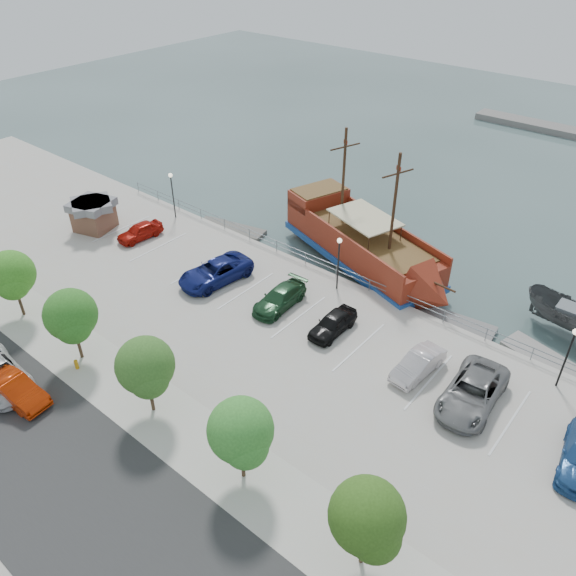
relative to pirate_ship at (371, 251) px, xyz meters
The scene contains 26 objects.
ground 11.60m from the pirate_ship, 88.86° to the right, with size 160.00×160.00×0.00m, color #384C4A.
street 27.46m from the pirate_ship, 89.52° to the right, with size 100.00×8.00×0.04m, color #2F2F2F.
sidewalk 21.47m from the pirate_ship, 89.39° to the right, with size 100.00×4.00×0.05m, color beige.
seawall_railing 3.67m from the pirate_ship, 86.42° to the right, with size 50.00×0.06×1.00m.
pirate_ship is the anchor object (origin of this frame).
patrol_boat 14.90m from the pirate_ship, ahead, with size 2.37×6.31×2.44m, color #48494A.
dock_west 13.74m from the pirate_ship, behind, with size 6.48×1.85×0.37m, color #66645D.
dock_mid 8.44m from the pirate_ship, 15.77° to the right, with size 6.71×1.92×0.38m, color slate.
dock_east 15.81m from the pirate_ship, ahead, with size 7.10×2.03×0.41m, color gray.
shed 24.13m from the pirate_ship, 153.40° to the right, with size 3.97×3.97×2.62m.
street_sedan 26.96m from the pirate_ship, 106.12° to the right, with size 1.60×4.58×1.51m, color #AF2603.
fire_hydrant 23.35m from the pirate_ship, 107.64° to the right, with size 0.25×0.25×0.72m.
lamp_post_left 18.56m from the pirate_ship, 164.44° to the right, with size 0.36×0.36×4.28m.
lamp_post_mid 5.37m from the pirate_ship, 87.36° to the right, with size 0.36×0.36×4.28m.
lamp_post_right 17.09m from the pirate_ship, 16.96° to the right, with size 0.36×0.36×4.28m.
tree_b 26.13m from the pirate_ship, 124.20° to the right, with size 3.30×3.20×5.00m.
tree_c 22.96m from the pirate_ship, 109.51° to the right, with size 3.30×3.20×5.00m.
tree_d 21.67m from the pirate_ship, 91.66° to the right, with size 3.30×3.20×5.00m.
tree_e 22.58m from the pirate_ship, 73.50° to the right, with size 3.30×3.20×5.00m.
tree_f 25.45m from the pirate_ship, 58.14° to the right, with size 3.30×3.20×5.00m.
parked_car_a 19.53m from the pirate_ship, 151.20° to the right, with size 1.61×4.01×1.37m, color #AD140A.
parked_car_c 12.42m from the pirate_ship, 126.83° to the right, with size 2.71×5.87×1.63m, color navy.
parked_car_d 9.48m from the pirate_ship, 99.90° to the right, with size 1.93×4.75×1.38m, color #1D4526.
parked_car_e 9.74m from the pirate_ship, 72.35° to the right, with size 1.63×4.06×1.38m, color black.
parked_car_f 13.09m from the pirate_ship, 44.92° to the right, with size 1.46×4.19×1.38m, color silver.
parked_car_g 16.00m from the pirate_ship, 36.56° to the right, with size 2.76×5.98×1.66m, color slate.
Camera 1 is at (19.04, -22.34, 23.77)m, focal length 35.00 mm.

